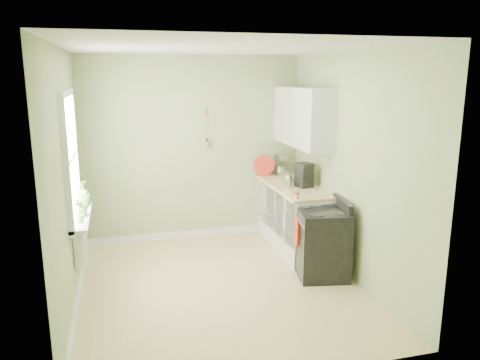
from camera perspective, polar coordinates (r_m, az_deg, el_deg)
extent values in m
cube|color=tan|center=(5.63, -2.39, -12.88)|extent=(3.20, 3.60, 0.02)
cube|color=white|center=(5.09, -2.68, 15.93)|extent=(3.20, 3.60, 0.02)
cube|color=#9CAE76|center=(6.94, -5.72, 3.77)|extent=(3.20, 0.02, 2.70)
cube|color=#9CAE76|center=(5.11, -20.46, -0.23)|extent=(0.02, 3.60, 2.70)
cube|color=#9CAE76|center=(5.75, 13.36, 1.61)|extent=(0.02, 3.60, 2.70)
cube|color=white|center=(6.72, 6.62, -4.57)|extent=(0.60, 1.60, 0.87)
cube|color=#E0CB89|center=(6.60, 6.64, -0.80)|extent=(0.64, 1.60, 0.04)
cube|color=white|center=(6.59, 7.64, 7.62)|extent=(0.35, 1.40, 0.80)
cube|color=white|center=(5.36, -20.12, 2.56)|extent=(0.02, 1.00, 1.30)
cube|color=white|center=(5.29, -20.47, 9.89)|extent=(0.06, 1.14, 0.07)
cube|color=white|center=(5.52, -19.37, -4.44)|extent=(0.06, 1.14, 0.07)
cube|color=white|center=(5.36, -19.91, 2.58)|extent=(0.04, 1.00, 0.04)
cube|color=white|center=(5.51, -18.76, -4.26)|extent=(0.18, 1.14, 0.04)
cube|color=white|center=(5.56, -18.86, -7.68)|extent=(0.12, 0.50, 0.35)
cylinder|color=#E0CB89|center=(6.89, -4.12, 8.17)|extent=(0.02, 0.02, 0.10)
cylinder|color=silver|center=(6.90, -4.10, 7.18)|extent=(0.01, 0.01, 0.16)
cylinder|color=silver|center=(6.94, -4.06, 4.38)|extent=(0.01, 0.14, 0.14)
cube|color=black|center=(5.87, 9.91, -7.65)|extent=(0.69, 0.77, 0.80)
cube|color=black|center=(5.74, 10.07, -3.75)|extent=(0.69, 0.77, 0.03)
cube|color=black|center=(5.83, 12.40, -2.88)|extent=(0.18, 0.68, 0.12)
cylinder|color=#B2B2B7|center=(5.65, 7.27, -5.01)|extent=(0.12, 0.55, 0.02)
cube|color=red|center=(5.78, 6.89, -6.27)|extent=(0.06, 0.20, 0.34)
cube|color=#B2B2B7|center=(7.26, 4.88, 0.93)|extent=(0.20, 0.28, 0.07)
cube|color=#B2B2B7|center=(7.34, 4.60, 2.06)|extent=(0.11, 0.08, 0.20)
cube|color=#B2B2B7|center=(7.23, 4.87, 2.82)|extent=(0.15, 0.28, 0.09)
sphere|color=#B2B2B7|center=(7.31, 4.62, 3.15)|extent=(0.11, 0.11, 0.11)
cylinder|color=silver|center=(7.20, 5.03, 1.26)|extent=(0.15, 0.15, 0.12)
cylinder|color=silver|center=(6.42, 5.86, -0.35)|extent=(0.10, 0.10, 0.14)
cone|color=silver|center=(6.40, 5.87, 0.42)|extent=(0.10, 0.10, 0.04)
cylinder|color=silver|center=(6.39, 5.23, -0.18)|extent=(0.09, 0.05, 0.07)
cube|color=black|center=(6.48, 7.82, 0.60)|extent=(0.24, 0.25, 0.33)
cylinder|color=black|center=(6.49, 7.56, -0.28)|extent=(0.10, 0.10, 0.11)
cylinder|color=#A7221C|center=(7.15, 2.91, 1.83)|extent=(0.33, 0.16, 0.33)
cylinder|color=#BAAF93|center=(5.87, 6.95, -2.00)|extent=(0.06, 0.06, 0.06)
cylinder|color=#A7221C|center=(5.86, 6.96, -1.66)|extent=(0.07, 0.07, 0.01)
imported|color=#37672C|center=(5.17, -18.98, -3.59)|extent=(0.15, 0.17, 0.27)
imported|color=#37672C|center=(5.42, -18.81, -2.70)|extent=(0.20, 0.21, 0.29)
imported|color=#37672C|center=(5.86, -18.53, -1.44)|extent=(0.25, 0.25, 0.31)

